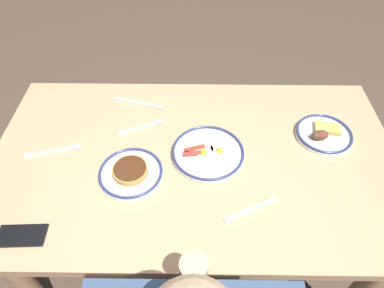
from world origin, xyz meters
name	(u,v)px	position (x,y,z in m)	size (l,w,h in m)	color
ground_plane	(194,249)	(0.00, 0.00, 0.00)	(6.00, 6.00, 0.00)	brown
dining_table	(195,175)	(0.00, 0.00, 0.65)	(1.49, 0.86, 0.76)	tan
plate_near_main	(324,134)	(-0.49, -0.11, 0.77)	(0.21, 0.21, 0.05)	white
plate_center_pancakes	(132,172)	(0.22, 0.09, 0.77)	(0.22, 0.22, 0.04)	white
plate_far_companion	(209,153)	(-0.05, -0.01, 0.77)	(0.27, 0.27, 0.04)	white
cell_phone	(23,236)	(0.52, 0.32, 0.76)	(0.14, 0.07, 0.01)	black
fork_near	(55,151)	(0.52, -0.02, 0.76)	(0.20, 0.07, 0.01)	silver
fork_far	(252,209)	(-0.18, 0.22, 0.76)	(0.18, 0.10, 0.01)	silver
butter_knife	(140,103)	(0.24, -0.29, 0.76)	(0.22, 0.07, 0.01)	silver
tea_spoon	(148,125)	(0.19, -0.16, 0.76)	(0.18, 0.09, 0.01)	silver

